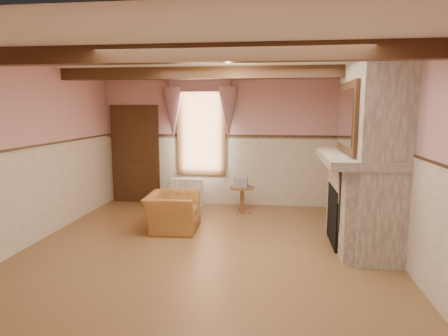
# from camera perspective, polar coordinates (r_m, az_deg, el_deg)

# --- Properties ---
(floor) EXTENTS (5.50, 6.00, 0.01)m
(floor) POSITION_cam_1_polar(r_m,az_deg,el_deg) (6.09, -2.67, -11.73)
(floor) COLOR brown
(floor) RESTS_ON ground
(ceiling) EXTENTS (5.50, 6.00, 0.01)m
(ceiling) POSITION_cam_1_polar(r_m,az_deg,el_deg) (5.75, -2.87, 15.44)
(ceiling) COLOR silver
(ceiling) RESTS_ON wall_back
(wall_back) EXTENTS (5.50, 0.02, 2.80)m
(wall_back) POSITION_cam_1_polar(r_m,az_deg,el_deg) (8.71, 0.67, 3.88)
(wall_back) COLOR tan
(wall_back) RESTS_ON floor
(wall_front) EXTENTS (5.50, 0.02, 2.80)m
(wall_front) POSITION_cam_1_polar(r_m,az_deg,el_deg) (2.89, -13.20, -5.85)
(wall_front) COLOR tan
(wall_front) RESTS_ON floor
(wall_left) EXTENTS (0.02, 6.00, 2.80)m
(wall_left) POSITION_cam_1_polar(r_m,az_deg,el_deg) (6.79, -26.27, 1.68)
(wall_left) COLOR tan
(wall_left) RESTS_ON floor
(wall_right) EXTENTS (0.02, 6.00, 2.80)m
(wall_right) POSITION_cam_1_polar(r_m,az_deg,el_deg) (5.93, 24.41, 0.92)
(wall_right) COLOR tan
(wall_right) RESTS_ON floor
(wainscot) EXTENTS (5.50, 6.00, 1.50)m
(wainscot) POSITION_cam_1_polar(r_m,az_deg,el_deg) (5.87, -2.72, -4.85)
(wainscot) COLOR beige
(wainscot) RESTS_ON floor
(chair_rail) EXTENTS (5.50, 6.00, 0.08)m
(chair_rail) POSITION_cam_1_polar(r_m,az_deg,el_deg) (5.74, -2.77, 2.45)
(chair_rail) COLOR black
(chair_rail) RESTS_ON wainscot
(firebox) EXTENTS (0.20, 0.95, 0.90)m
(firebox) POSITION_cam_1_polar(r_m,az_deg,el_deg) (6.52, 15.98, -6.54)
(firebox) COLOR black
(firebox) RESTS_ON floor
(armchair) EXTENTS (0.89, 1.01, 0.64)m
(armchair) POSITION_cam_1_polar(r_m,az_deg,el_deg) (7.05, -7.36, -6.23)
(armchair) COLOR #9E662D
(armchair) RESTS_ON floor
(side_table) EXTENTS (0.62, 0.62, 0.55)m
(side_table) POSITION_cam_1_polar(r_m,az_deg,el_deg) (8.07, 2.60, -4.60)
(side_table) COLOR brown
(side_table) RESTS_ON floor
(book_stack) EXTENTS (0.26, 0.32, 0.20)m
(book_stack) POSITION_cam_1_polar(r_m,az_deg,el_deg) (7.98, 2.43, -1.99)
(book_stack) COLOR #B7AD8C
(book_stack) RESTS_ON side_table
(radiator) EXTENTS (0.71, 0.22, 0.60)m
(radiator) POSITION_cam_1_polar(r_m,az_deg,el_deg) (8.72, -5.39, -3.46)
(radiator) COLOR white
(radiator) RESTS_ON floor
(bowl) EXTENTS (0.38, 0.38, 0.09)m
(bowl) POSITION_cam_1_polar(r_m,az_deg,el_deg) (6.51, 18.30, 2.45)
(bowl) COLOR brown
(bowl) RESTS_ON mantel
(mantel_clock) EXTENTS (0.14, 0.24, 0.20)m
(mantel_clock) POSITION_cam_1_polar(r_m,az_deg,el_deg) (6.88, 17.72, 3.24)
(mantel_clock) COLOR black
(mantel_clock) RESTS_ON mantel
(oil_lamp) EXTENTS (0.11, 0.11, 0.28)m
(oil_lamp) POSITION_cam_1_polar(r_m,az_deg,el_deg) (7.04, 17.50, 3.68)
(oil_lamp) COLOR gold
(oil_lamp) RESTS_ON mantel
(candle_red) EXTENTS (0.06, 0.06, 0.16)m
(candle_red) POSITION_cam_1_polar(r_m,az_deg,el_deg) (5.88, 19.49, 2.12)
(candle_red) COLOR #9D2613
(candle_red) RESTS_ON mantel
(jar_yellow) EXTENTS (0.06, 0.06, 0.12)m
(jar_yellow) POSITION_cam_1_polar(r_m,az_deg,el_deg) (5.79, 19.67, 1.82)
(jar_yellow) COLOR gold
(jar_yellow) RESTS_ON mantel
(fireplace) EXTENTS (0.85, 2.00, 2.80)m
(fireplace) POSITION_cam_1_polar(r_m,az_deg,el_deg) (6.42, 20.08, 1.69)
(fireplace) COLOR gray
(fireplace) RESTS_ON floor
(mantel) EXTENTS (1.05, 2.05, 0.12)m
(mantel) POSITION_cam_1_polar(r_m,az_deg,el_deg) (6.39, 18.49, 1.38)
(mantel) COLOR gray
(mantel) RESTS_ON fireplace
(overmantel_mirror) EXTENTS (0.06, 1.44, 1.04)m
(overmantel_mirror) POSITION_cam_1_polar(r_m,az_deg,el_deg) (6.31, 17.09, 6.92)
(overmantel_mirror) COLOR silver
(overmantel_mirror) RESTS_ON fireplace
(door) EXTENTS (1.10, 0.10, 2.10)m
(door) POSITION_cam_1_polar(r_m,az_deg,el_deg) (9.17, -12.54, 1.71)
(door) COLOR black
(door) RESTS_ON floor
(window) EXTENTS (1.06, 0.08, 2.02)m
(window) POSITION_cam_1_polar(r_m,az_deg,el_deg) (8.75, -3.27, 5.53)
(window) COLOR white
(window) RESTS_ON wall_back
(window_drapes) EXTENTS (1.30, 0.14, 1.40)m
(window_drapes) POSITION_cam_1_polar(r_m,az_deg,el_deg) (8.65, -3.42, 9.47)
(window_drapes) COLOR gray
(window_drapes) RESTS_ON wall_back
(ceiling_beam_front) EXTENTS (5.50, 0.18, 0.20)m
(ceiling_beam_front) POSITION_cam_1_polar(r_m,az_deg,el_deg) (4.57, -5.61, 15.95)
(ceiling_beam_front) COLOR black
(ceiling_beam_front) RESTS_ON ceiling
(ceiling_beam_back) EXTENTS (5.50, 0.18, 0.20)m
(ceiling_beam_back) POSITION_cam_1_polar(r_m,az_deg,el_deg) (6.92, -1.07, 13.45)
(ceiling_beam_back) COLOR black
(ceiling_beam_back) RESTS_ON ceiling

